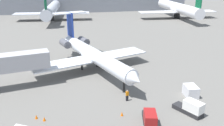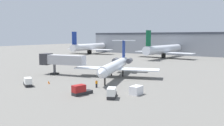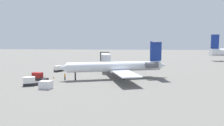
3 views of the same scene
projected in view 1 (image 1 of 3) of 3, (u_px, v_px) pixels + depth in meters
ground_plane at (86, 71)px, 45.64m from camera, size 400.00×400.00×0.10m
regional_jet at (91, 53)px, 45.27m from camera, size 22.81×27.67×9.63m
ground_crew_marshaller at (127, 95)px, 34.47m from camera, size 0.43×0.31×1.69m
baggage_tug_lead at (191, 108)px, 31.18m from camera, size 2.99×4.21×1.90m
baggage_tug_trailing at (150, 119)px, 28.79m from camera, size 2.36×4.22×1.90m
cargo_container_uld at (191, 91)px, 35.89m from camera, size 1.94×2.55×1.62m
traffic_cone_near at (36, 117)px, 30.28m from camera, size 0.36×0.36×0.55m
traffic_cone_mid at (44, 119)px, 29.84m from camera, size 0.36×0.36×0.55m
traffic_cone_far at (122, 114)px, 30.93m from camera, size 0.36×0.36×0.55m
parked_airliner_west_mid at (52, 10)px, 96.62m from camera, size 30.18×35.63×13.40m
parked_airliner_centre at (178, 8)px, 101.25m from camera, size 32.79×38.81×13.43m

